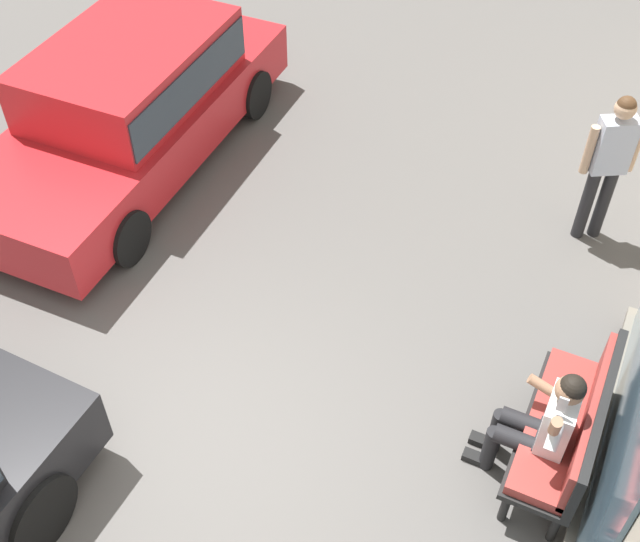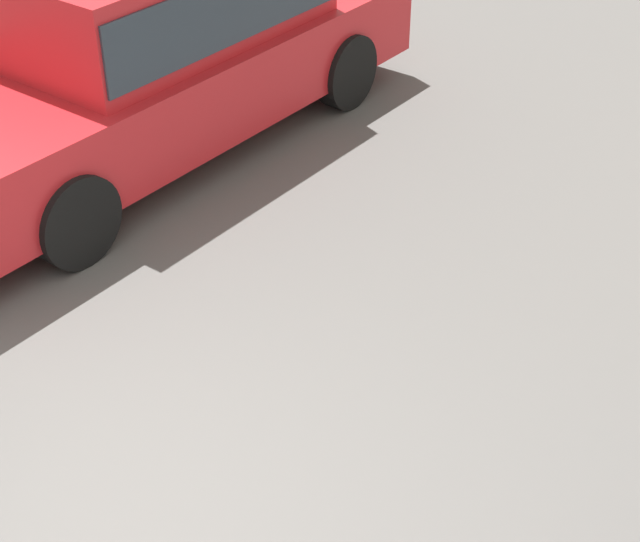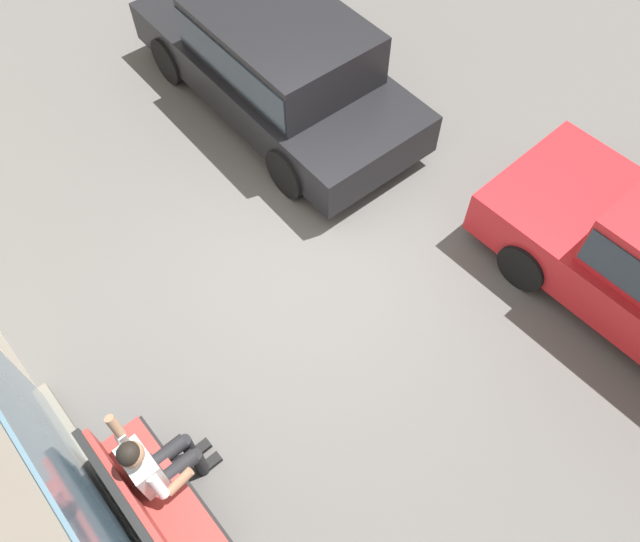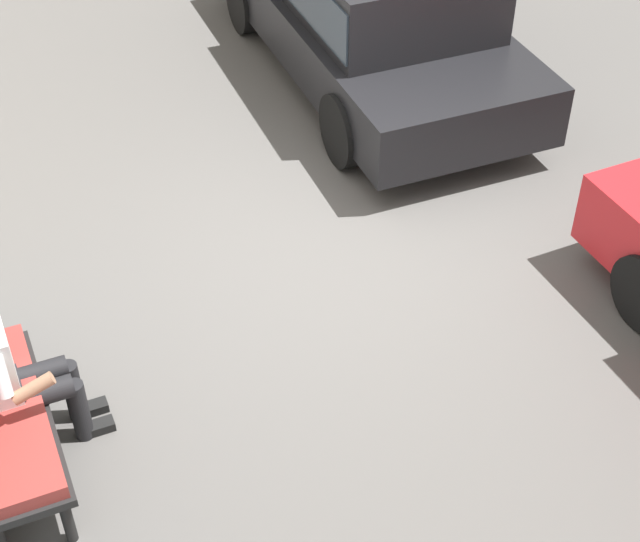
% 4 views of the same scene
% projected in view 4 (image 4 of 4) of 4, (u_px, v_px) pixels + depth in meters
% --- Properties ---
extents(ground_plane, '(60.00, 60.00, 0.00)m').
position_uv_depth(ground_plane, '(334.00, 241.00, 8.08)').
color(ground_plane, '#565451').
extents(person_on_phone, '(0.73, 0.74, 1.33)m').
position_uv_depth(person_on_phone, '(13.00, 367.00, 6.04)').
color(person_on_phone, black).
rests_on(person_on_phone, ground_plane).
extents(parked_car_mid, '(4.53, 2.00, 1.50)m').
position_uv_depth(parked_car_mid, '(373.00, 3.00, 9.58)').
color(parked_car_mid, black).
rests_on(parked_car_mid, ground_plane).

